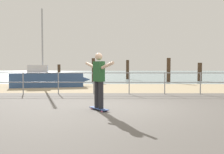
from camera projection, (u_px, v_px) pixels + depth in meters
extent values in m
cube|color=#605B56|center=(124.00, 114.00, 6.77)|extent=(24.00, 10.00, 0.04)
cube|color=tan|center=(119.00, 88.00, 14.76)|extent=(24.00, 6.00, 0.04)
cube|color=#849EA3|center=(116.00, 74.00, 42.73)|extent=(72.00, 50.00, 0.04)
cylinder|color=gray|center=(23.00, 83.00, 11.39)|extent=(0.05, 0.05, 1.05)
cylinder|color=gray|center=(58.00, 83.00, 11.37)|extent=(0.05, 0.05, 1.05)
cylinder|color=gray|center=(94.00, 83.00, 11.35)|extent=(0.05, 0.05, 1.05)
cylinder|color=gray|center=(129.00, 83.00, 11.34)|extent=(0.05, 0.05, 1.05)
cylinder|color=gray|center=(165.00, 83.00, 11.32)|extent=(0.05, 0.05, 1.05)
cylinder|color=gray|center=(200.00, 83.00, 11.30)|extent=(0.05, 0.05, 1.05)
cylinder|color=gray|center=(94.00, 73.00, 11.33)|extent=(13.38, 0.04, 0.04)
cylinder|color=gray|center=(94.00, 82.00, 11.35)|extent=(13.38, 0.04, 0.04)
cube|color=#335184|center=(48.00, 80.00, 15.39)|extent=(4.60, 2.36, 0.90)
cone|color=#335184|center=(82.00, 80.00, 15.87)|extent=(1.25, 1.00, 0.77)
cylinder|color=#9EA0A5|center=(42.00, 41.00, 15.22)|extent=(0.10, 0.10, 4.05)
cube|color=silver|center=(38.00, 69.00, 15.23)|extent=(1.37, 1.15, 0.50)
cube|color=#334C8C|center=(99.00, 108.00, 7.22)|extent=(0.64, 0.76, 0.02)
cylinder|color=#E5598C|center=(92.00, 109.00, 7.40)|extent=(0.06, 0.07, 0.06)
cylinder|color=#E5598C|center=(96.00, 108.00, 7.49)|extent=(0.06, 0.07, 0.06)
cylinder|color=#E5598C|center=(102.00, 112.00, 6.95)|extent=(0.06, 0.07, 0.06)
cylinder|color=#E5598C|center=(106.00, 111.00, 7.04)|extent=(0.06, 0.07, 0.06)
cylinder|color=#26262B|center=(97.00, 94.00, 7.30)|extent=(0.14, 0.14, 0.80)
cylinder|color=#26262B|center=(101.00, 95.00, 7.10)|extent=(0.14, 0.14, 0.80)
cube|color=#26592D|center=(99.00, 71.00, 7.17)|extent=(0.38, 0.41, 0.60)
sphere|color=beige|center=(99.00, 57.00, 7.15)|extent=(0.22, 0.22, 0.22)
cylinder|color=beige|center=(91.00, 65.00, 7.52)|extent=(0.41, 0.50, 0.23)
cylinder|color=beige|center=(107.00, 65.00, 6.80)|extent=(0.41, 0.50, 0.23)
cylinder|color=#422D1E|center=(59.00, 73.00, 21.26)|extent=(0.26, 0.26, 1.48)
cylinder|color=#422D1E|center=(93.00, 70.00, 20.44)|extent=(0.28, 0.28, 2.00)
cylinder|color=#422D1E|center=(128.00, 70.00, 24.25)|extent=(0.30, 0.30, 1.95)
cylinder|color=#422D1E|center=(169.00, 70.00, 19.71)|extent=(0.31, 0.31, 2.00)
cylinder|color=#422D1E|center=(200.00, 72.00, 21.28)|extent=(0.38, 0.38, 1.63)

